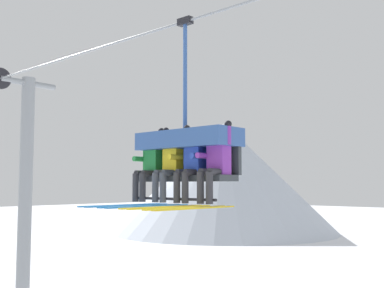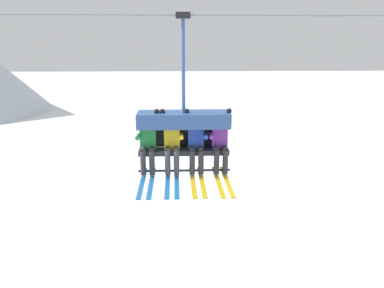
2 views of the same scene
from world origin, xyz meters
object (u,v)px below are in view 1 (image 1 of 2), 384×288
Objects in this scene: skier_yellow at (169,165)px; lift_tower_near at (24,213)px; skier_purple at (214,163)px; skier_green at (149,165)px; skier_blue at (190,164)px; chairlift_chair at (188,147)px.

lift_tower_near is at bearing 171.71° from skier_yellow.
lift_tower_near is 7.46m from skier_purple.
skier_green and skier_purple have the same top height.
skier_yellow is 1.00× the size of skier_purple.
lift_tower_near is at bearing 172.82° from skier_purple.
skier_yellow is (6.33, -0.92, 1.09)m from lift_tower_near.
skier_blue and skier_purple have the same top height.
skier_blue is 1.00× the size of skier_purple.
skier_yellow is at bearing 180.00° from skier_purple.
skier_green and skier_blue have the same top height.
lift_tower_near reaches higher than chairlift_chair.
lift_tower_near is at bearing 172.30° from skier_blue.
skier_green is at bearing 180.00° from skier_yellow.
skier_blue is at bearing -7.70° from lift_tower_near.
skier_blue is at bearing 180.00° from skier_purple.
chairlift_chair reaches higher than skier_green.
skier_green is 0.97m from skier_blue.
lift_tower_near reaches higher than skier_yellow.
skier_yellow is 0.99m from skier_purple.
chairlift_chair is 1.82× the size of skier_yellow.
skier_purple is (0.74, -0.21, -0.29)m from chairlift_chair.
skier_yellow is at bearing -8.29° from lift_tower_near.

